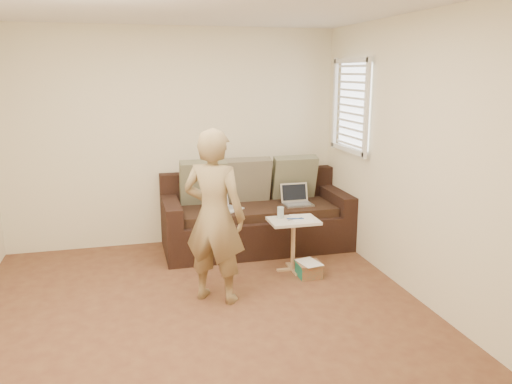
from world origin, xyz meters
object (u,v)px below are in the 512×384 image
at_px(person, 214,216).
at_px(striped_box, 309,269).
at_px(laptop_white, 226,210).
at_px(drinking_glass, 281,213).
at_px(side_table, 293,245).
at_px(sofa, 256,213).
at_px(laptop_silver, 298,205).

bearing_deg(person, striped_box, -130.92).
xyz_separation_m(laptop_white, drinking_glass, (0.47, -0.60, 0.11)).
bearing_deg(laptop_white, side_table, -88.95).
distance_m(side_table, striped_box, 0.31).
height_order(sofa, person, person).
relative_size(laptop_silver, person, 0.21).
relative_size(sofa, side_table, 3.89).
relative_size(sofa, laptop_silver, 6.43).
distance_m(person, drinking_glass, 1.02).
relative_size(laptop_white, person, 0.23).
bearing_deg(side_table, laptop_white, 130.40).
xyz_separation_m(laptop_silver, laptop_white, (-0.88, -0.02, 0.00)).
distance_m(person, striped_box, 1.30).
bearing_deg(laptop_white, drinking_glass, -91.25).
bearing_deg(drinking_glass, striped_box, -53.27).
bearing_deg(laptop_silver, drinking_glass, -124.38).
xyz_separation_m(side_table, drinking_glass, (-0.12, 0.09, 0.34)).
bearing_deg(person, sofa, -85.73).
distance_m(laptop_silver, drinking_glass, 0.76).
height_order(laptop_silver, laptop_white, laptop_white).
relative_size(laptop_white, side_table, 0.64).
bearing_deg(sofa, striped_box, -73.54).
height_order(laptop_white, drinking_glass, drinking_glass).
height_order(sofa, drinking_glass, sofa).
bearing_deg(side_table, striped_box, -62.96).
bearing_deg(laptop_white, sofa, -21.87).
relative_size(laptop_silver, drinking_glass, 2.85).
bearing_deg(drinking_glass, laptop_silver, 56.36).
distance_m(laptop_white, side_table, 0.93).
relative_size(laptop_white, drinking_glass, 3.04).
distance_m(sofa, side_table, 0.85).
bearing_deg(laptop_silver, sofa, 167.94).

